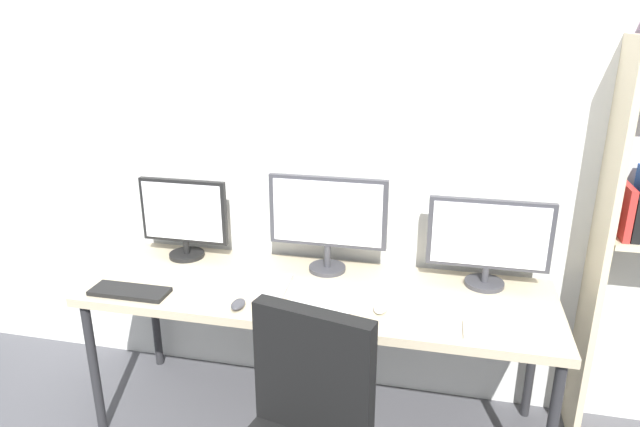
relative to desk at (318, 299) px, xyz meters
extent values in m
cube|color=silver|center=(0.00, 0.42, 0.61)|extent=(4.53, 0.10, 2.60)
cube|color=tan|center=(0.00, 0.00, 0.03)|extent=(2.13, 0.68, 0.04)
cylinder|color=#262628|center=(-1.02, -0.29, -0.34)|extent=(0.04, 0.04, 0.70)
cylinder|color=#262628|center=(-1.02, 0.29, -0.34)|extent=(0.04, 0.04, 0.70)
cylinder|color=#262628|center=(1.02, 0.29, -0.34)|extent=(0.04, 0.04, 0.70)
cube|color=beige|center=(1.22, 0.23, 0.24)|extent=(0.03, 0.28, 1.86)
cube|color=red|center=(1.28, 0.23, 0.46)|extent=(0.03, 0.22, 0.23)
cube|color=black|center=(1.32, 0.23, 0.44)|extent=(0.03, 0.22, 0.19)
cube|color=black|center=(0.13, -0.64, 0.06)|extent=(0.44, 0.17, 0.48)
cylinder|color=black|center=(-0.75, 0.21, 0.06)|extent=(0.18, 0.18, 0.02)
cylinder|color=black|center=(-0.75, 0.21, 0.10)|extent=(0.03, 0.03, 0.06)
cube|color=black|center=(-0.75, 0.21, 0.30)|extent=(0.46, 0.03, 0.33)
cube|color=white|center=(-0.75, 0.20, 0.30)|extent=(0.42, 0.01, 0.30)
cylinder|color=#38383D|center=(0.00, 0.21, 0.06)|extent=(0.18, 0.18, 0.02)
cylinder|color=#38383D|center=(0.00, 0.21, 0.13)|extent=(0.03, 0.03, 0.11)
cube|color=#38383D|center=(0.00, 0.21, 0.35)|extent=(0.57, 0.03, 0.34)
cube|color=white|center=(0.00, 0.20, 0.35)|extent=(0.52, 0.01, 0.31)
cylinder|color=#38383D|center=(0.75, 0.21, 0.06)|extent=(0.18, 0.18, 0.02)
cylinder|color=#38383D|center=(0.75, 0.21, 0.11)|extent=(0.03, 0.03, 0.07)
cube|color=#38383D|center=(0.75, 0.21, 0.30)|extent=(0.55, 0.03, 0.33)
cube|color=white|center=(0.75, 0.20, 0.30)|extent=(0.50, 0.01, 0.29)
cube|color=black|center=(-0.82, -0.23, 0.06)|extent=(0.35, 0.13, 0.02)
cube|color=silver|center=(0.00, -0.23, 0.06)|extent=(0.37, 0.13, 0.02)
cube|color=silver|center=(0.82, -0.23, 0.06)|extent=(0.34, 0.13, 0.02)
ellipsoid|color=#38383D|center=(-0.29, -0.25, 0.07)|extent=(0.06, 0.10, 0.03)
ellipsoid|color=silver|center=(0.31, -0.14, 0.07)|extent=(0.06, 0.10, 0.03)
cube|color=silver|center=(-0.29, -0.04, 0.06)|extent=(0.33, 0.24, 0.02)
camera|label=1|loc=(0.53, -2.27, 1.24)|focal=31.87mm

